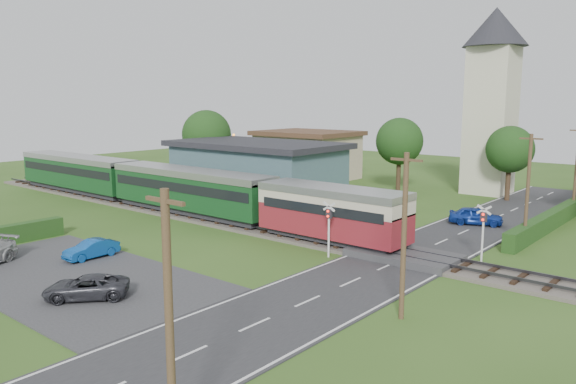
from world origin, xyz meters
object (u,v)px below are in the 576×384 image
Objects in this scene: crossing_signal_far at (483,225)px; car_park_dark at (86,287)px; crossing_signal_near at (329,221)px; equipment_hut at (151,179)px; house_west at (307,154)px; car_park_blue at (91,249)px; church_tower at (492,87)px; car_on_road at (476,216)px; train at (165,185)px; station_building at (256,170)px; pedestrian_near at (287,206)px; pedestrian_far at (178,190)px.

crossing_signal_far is 0.86× the size of car_park_dark.
crossing_signal_near is at bearing -146.31° from crossing_signal_far.
house_west reaches higher than equipment_hut.
house_west reaches higher than car_park_blue.
equipment_hut is at bearing -135.25° from church_tower.
car_on_road is (24.71, -11.65, -2.09)m from house_west.
train is at bearing -82.17° from house_west.
house_west is (-5.00, 14.01, 0.10)m from station_building.
crossing_signal_far is 9.87m from car_on_road.
crossing_signal_near is 13.76m from car_park_blue.
station_building is (8.00, 5.79, 0.95)m from equipment_hut.
car_on_road is 2.34× the size of pedestrian_near.
house_west is 41.94m from car_park_dark.
crossing_signal_far is at bearing 33.69° from crossing_signal_near.
train is 24.39m from car_on_road.
equipment_hut reaches higher than car_on_road.
equipment_hut is 27.26m from car_park_dark.
house_west is at bearing 130.11° from crossing_signal_near.
car_park_dark is 2.54× the size of pedestrian_far.
car_on_road is at bearing -72.19° from church_tower.
station_building is 4.88× the size of crossing_signal_far.
equipment_hut is 20.05m from house_west.
train is at bearing 15.01° from pedestrian_near.
station_building is 9.19m from train.
house_west reaches higher than pedestrian_far.
car_park_blue is (-13.53, -22.85, -0.10)m from car_on_road.
train is 14.11m from car_park_blue.
equipment_hut is 1.57× the size of pedestrian_near.
crossing_signal_near reaches higher than car_on_road.
pedestrian_near is at bearing -55.71° from house_west.
house_west is 2.84× the size of car_on_road.
house_west is 3.30× the size of crossing_signal_far.
crossing_signal_near is at bearing -49.89° from house_west.
car_park_blue is (6.18, -20.49, -2.09)m from station_building.
church_tower is 4.63× the size of car_park_dark.
pedestrian_near is at bearing -34.08° from station_building.
pedestrian_far is (-12.53, -0.15, -0.06)m from pedestrian_near.
car_park_blue is at bearing 127.97° from car_on_road.
station_building is at bearing 158.47° from car_park_dark.
pedestrian_far reaches higher than car_park_blue.
car_park_dark is at bearing 98.24° from pedestrian_near.
equipment_hut is 0.16× the size of station_building.
car_on_road is at bearing 27.78° from train.
pedestrian_far reaches higher than car_park_dark.
car_park_blue is 17.88m from pedestrian_far.
car_park_blue is (8.02, -11.50, -1.58)m from train.
house_west is 6.65× the size of pedestrian_near.
equipment_hut is 0.78× the size of crossing_signal_near.
crossing_signal_near is 9.81m from pedestrian_near.
pedestrian_near is (-3.57, 18.55, 0.65)m from car_park_dark.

